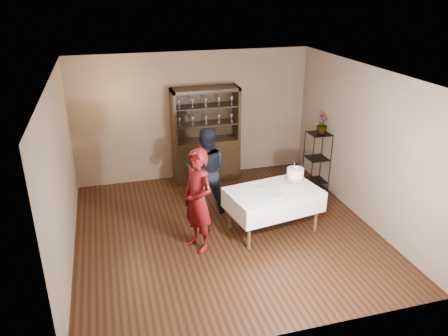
{
  "coord_description": "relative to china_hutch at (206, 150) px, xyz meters",
  "views": [
    {
      "loc": [
        -1.77,
        -6.26,
        3.95
      ],
      "look_at": [
        0.0,
        0.1,
        1.14
      ],
      "focal_mm": 35.0,
      "sensor_mm": 36.0,
      "label": 1
    }
  ],
  "objects": [
    {
      "name": "plate_near",
      "position": [
        0.58,
        -2.64,
        0.1
      ],
      "size": [
        0.22,
        0.22,
        0.01
      ],
      "primitive_type": "cylinder",
      "rotation": [
        0.0,
        0.0,
        -0.28
      ],
      "color": "silver",
      "rests_on": "cake_table"
    },
    {
      "name": "woman",
      "position": [
        -0.74,
        -2.61,
        0.18
      ],
      "size": [
        0.63,
        0.73,
        1.69
      ],
      "primitive_type": "imported",
      "rotation": [
        0.0,
        0.0,
        -1.14
      ],
      "color": "#3D0511",
      "rests_on": "floor"
    },
    {
      "name": "plate_far",
      "position": [
        0.4,
        -2.26,
        0.1
      ],
      "size": [
        0.22,
        0.22,
        0.01
      ],
      "primitive_type": "cylinder",
      "rotation": [
        0.0,
        0.0,
        0.24
      ],
      "color": "silver",
      "rests_on": "cake_table"
    },
    {
      "name": "plant_etagere",
      "position": [
        2.08,
        -1.05,
        -0.01
      ],
      "size": [
        0.42,
        0.42,
        1.2
      ],
      "color": "black",
      "rests_on": "floor"
    },
    {
      "name": "floor",
      "position": [
        -0.2,
        -2.25,
        -0.66
      ],
      "size": [
        5.0,
        5.0,
        0.0
      ],
      "primitive_type": "plane",
      "color": "black",
      "rests_on": "ground"
    },
    {
      "name": "back_wall",
      "position": [
        -0.2,
        0.25,
        0.69
      ],
      "size": [
        5.0,
        0.02,
        2.7
      ],
      "primitive_type": "cube",
      "color": "brown",
      "rests_on": "floor"
    },
    {
      "name": "wall_right",
      "position": [
        2.3,
        -2.25,
        0.69
      ],
      "size": [
        0.02,
        5.0,
        2.7
      ],
      "primitive_type": "cube",
      "color": "brown",
      "rests_on": "floor"
    },
    {
      "name": "cake_table",
      "position": [
        0.59,
        -2.41,
        -0.09
      ],
      "size": [
        1.65,
        1.17,
        0.76
      ],
      "rotation": [
        0.0,
        0.0,
        0.17
      ],
      "color": "white",
      "rests_on": "floor"
    },
    {
      "name": "man",
      "position": [
        -0.32,
        -1.4,
        0.14
      ],
      "size": [
        0.92,
        0.79,
        1.61
      ],
      "primitive_type": "imported",
      "rotation": [
        0.0,
        0.0,
        2.87
      ],
      "color": "black",
      "rests_on": "floor"
    },
    {
      "name": "potted_plant",
      "position": [
        2.12,
        -1.07,
        0.71
      ],
      "size": [
        0.26,
        0.26,
        0.37
      ],
      "primitive_type": "imported",
      "rotation": [
        0.0,
        0.0,
        0.27
      ],
      "color": "#426932",
      "rests_on": "plant_etagere"
    },
    {
      "name": "cake",
      "position": [
        1.04,
        -2.26,
        0.27
      ],
      "size": [
        0.36,
        0.36,
        0.44
      ],
      "rotation": [
        0.0,
        0.0,
        0.32
      ],
      "color": "silver",
      "rests_on": "cake_table"
    },
    {
      "name": "wall_left",
      "position": [
        -2.7,
        -2.25,
        0.69
      ],
      "size": [
        0.02,
        5.0,
        2.7
      ],
      "primitive_type": "cube",
      "color": "brown",
      "rests_on": "floor"
    },
    {
      "name": "china_hutch",
      "position": [
        0.0,
        0.0,
        0.0
      ],
      "size": [
        1.4,
        0.48,
        2.0
      ],
      "color": "black",
      "rests_on": "floor"
    },
    {
      "name": "ceiling",
      "position": [
        -0.2,
        -2.25,
        2.04
      ],
      "size": [
        5.0,
        5.0,
        0.0
      ],
      "primitive_type": "plane",
      "rotation": [
        3.14,
        0.0,
        0.0
      ],
      "color": "white",
      "rests_on": "back_wall"
    }
  ]
}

